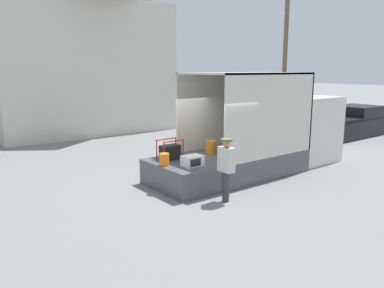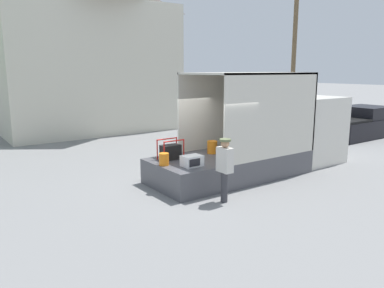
{
  "view_description": "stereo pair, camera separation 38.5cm",
  "coord_description": "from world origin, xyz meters",
  "px_view_note": "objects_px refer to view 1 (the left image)",
  "views": [
    {
      "loc": [
        -6.83,
        -8.56,
        3.4
      ],
      "look_at": [
        -0.4,
        -0.2,
        1.31
      ],
      "focal_mm": 35.0,
      "sensor_mm": 36.0,
      "label": 1
    },
    {
      "loc": [
        -6.52,
        -8.79,
        3.4
      ],
      "look_at": [
        -0.4,
        -0.2,
        1.31
      ],
      "focal_mm": 35.0,
      "sensor_mm": 36.0,
      "label": 2
    }
  ],
  "objects_px": {
    "box_truck": "(279,137)",
    "orange_bucket": "(164,159)",
    "microwave": "(193,161)",
    "portable_generator": "(171,152)",
    "worker_person": "(226,164)",
    "utility_pole": "(285,51)",
    "pickup_truck_black": "(351,123)"
  },
  "relations": [
    {
      "from": "box_truck",
      "to": "orange_bucket",
      "type": "xyz_separation_m",
      "value": [
        -4.92,
        0.01,
        -0.12
      ]
    },
    {
      "from": "microwave",
      "to": "orange_bucket",
      "type": "height_order",
      "value": "orange_bucket"
    },
    {
      "from": "box_truck",
      "to": "portable_generator",
      "type": "height_order",
      "value": "box_truck"
    },
    {
      "from": "worker_person",
      "to": "utility_pole",
      "type": "height_order",
      "value": "utility_pole"
    },
    {
      "from": "microwave",
      "to": "orange_bucket",
      "type": "xyz_separation_m",
      "value": [
        -0.58,
        0.55,
        0.02
      ]
    },
    {
      "from": "microwave",
      "to": "portable_generator",
      "type": "bearing_deg",
      "value": 91.31
    },
    {
      "from": "microwave",
      "to": "utility_pole",
      "type": "xyz_separation_m",
      "value": [
        13.26,
        7.62,
        3.66
      ]
    },
    {
      "from": "orange_bucket",
      "to": "utility_pole",
      "type": "height_order",
      "value": "utility_pole"
    },
    {
      "from": "box_truck",
      "to": "pickup_truck_black",
      "type": "bearing_deg",
      "value": 12.71
    },
    {
      "from": "microwave",
      "to": "orange_bucket",
      "type": "relative_size",
      "value": 1.6
    },
    {
      "from": "orange_bucket",
      "to": "utility_pole",
      "type": "relative_size",
      "value": 0.04
    },
    {
      "from": "portable_generator",
      "to": "pickup_truck_black",
      "type": "height_order",
      "value": "pickup_truck_black"
    },
    {
      "from": "box_truck",
      "to": "microwave",
      "type": "distance_m",
      "value": 4.38
    },
    {
      "from": "orange_bucket",
      "to": "portable_generator",
      "type": "bearing_deg",
      "value": 42.12
    },
    {
      "from": "worker_person",
      "to": "portable_generator",
      "type": "bearing_deg",
      "value": 96.69
    },
    {
      "from": "portable_generator",
      "to": "orange_bucket",
      "type": "relative_size",
      "value": 2.09
    },
    {
      "from": "worker_person",
      "to": "utility_pole",
      "type": "bearing_deg",
      "value": 33.89
    },
    {
      "from": "utility_pole",
      "to": "pickup_truck_black",
      "type": "bearing_deg",
      "value": -100.02
    },
    {
      "from": "microwave",
      "to": "pickup_truck_black",
      "type": "height_order",
      "value": "pickup_truck_black"
    },
    {
      "from": "box_truck",
      "to": "portable_generator",
      "type": "distance_m",
      "value": 4.39
    },
    {
      "from": "box_truck",
      "to": "portable_generator",
      "type": "bearing_deg",
      "value": 173.33
    },
    {
      "from": "box_truck",
      "to": "microwave",
      "type": "bearing_deg",
      "value": -172.9
    },
    {
      "from": "worker_person",
      "to": "orange_bucket",
      "type": "bearing_deg",
      "value": 115.83
    },
    {
      "from": "orange_bucket",
      "to": "utility_pole",
      "type": "bearing_deg",
      "value": 27.08
    },
    {
      "from": "worker_person",
      "to": "microwave",
      "type": "bearing_deg",
      "value": 101.61
    },
    {
      "from": "orange_bucket",
      "to": "worker_person",
      "type": "height_order",
      "value": "worker_person"
    },
    {
      "from": "box_truck",
      "to": "worker_person",
      "type": "distance_m",
      "value": 4.43
    },
    {
      "from": "orange_bucket",
      "to": "microwave",
      "type": "bearing_deg",
      "value": -43.39
    },
    {
      "from": "orange_bucket",
      "to": "worker_person",
      "type": "xyz_separation_m",
      "value": [
        0.81,
        -1.68,
        0.09
      ]
    },
    {
      "from": "box_truck",
      "to": "portable_generator",
      "type": "xyz_separation_m",
      "value": [
        -4.36,
        0.51,
        -0.06
      ]
    },
    {
      "from": "box_truck",
      "to": "orange_bucket",
      "type": "height_order",
      "value": "box_truck"
    },
    {
      "from": "microwave",
      "to": "worker_person",
      "type": "height_order",
      "value": "worker_person"
    }
  ]
}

